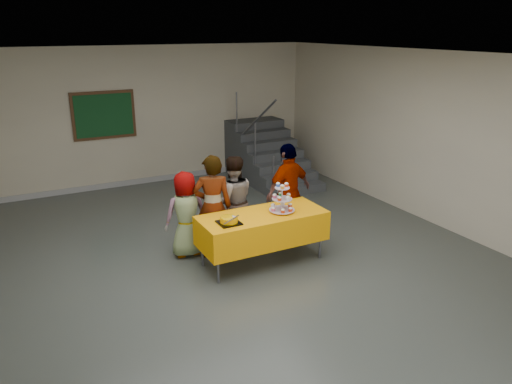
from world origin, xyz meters
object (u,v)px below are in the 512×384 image
Objects in this scene: cupcake_stand at (282,201)px; noticeboard at (104,115)px; staircase at (266,157)px; schoolchild_c at (233,201)px; bear_cake at (229,219)px; bake_table at (262,228)px; schoolchild_d at (288,192)px; schoolchild_a at (186,214)px; schoolchild_b at (213,207)px.

cupcake_stand is 5.04m from noticeboard.
schoolchild_c is at bearing -126.40° from staircase.
noticeboard is (-0.66, 4.82, 0.77)m from bear_cake.
bake_table is 4.22× the size of cupcake_stand.
noticeboard reaches higher than cupcake_stand.
schoolchild_c is (-0.11, 0.79, 0.18)m from bake_table.
cupcake_stand is 0.89m from bear_cake.
schoolchild_d is at bearing 26.63° from bear_cake.
cupcake_stand is (0.30, -0.04, 0.38)m from bake_table.
schoolchild_a is at bearing -134.57° from staircase.
cupcake_stand is 0.81m from schoolchild_d.
bake_table is at bearing -119.20° from staircase.
noticeboard reaches higher than bear_cake.
schoolchild_b is at bearing -129.23° from staircase.
schoolchild_b reaches higher than cupcake_stand.
noticeboard reaches higher than schoolchild_a.
staircase reaches higher than bear_cake.
bake_table is 1.27× the size of schoolchild_c.
bake_table is at bearing 109.78° from schoolchild_c.
noticeboard is (-1.24, 4.71, 1.04)m from bake_table.
schoolchild_a is at bearing -21.15° from schoolchild_d.
bear_cake is 1.02m from schoolchild_c.
staircase is at bearing -131.88° from schoolchild_a.
schoolchild_a is 4.07m from noticeboard.
staircase reaches higher than schoolchild_b.
staircase reaches higher than schoolchild_c.
bake_table is 4.44m from staircase.
noticeboard is (-0.68, 4.17, 0.80)m from schoolchild_b.
schoolchild_a reaches higher than bake_table.
schoolchild_c is at bearing -175.12° from schoolchild_a.
schoolchild_c is at bearing -28.12° from schoolchild_d.
schoolchild_c is 4.17m from noticeboard.
schoolchild_a is 0.90× the size of schoolchild_c.
schoolchild_a is (-0.90, 0.76, 0.11)m from bake_table.
schoolchild_a is at bearing -13.45° from schoolchild_b.
cupcake_stand reaches higher than bake_table.
bake_table is 1.41× the size of schoolchild_a.
noticeboard reaches higher than schoolchild_c.
schoolchild_d is at bearing 36.34° from bake_table.
schoolchild_d is 4.67m from noticeboard.
schoolchild_a is at bearing -85.08° from noticeboard.
schoolchild_b is 0.99× the size of schoolchild_d.
bear_cake is 0.27× the size of schoolchild_a.
noticeboard is at bearing 166.21° from staircase.
bake_table is 5.25× the size of bear_cake.
schoolchild_c is at bearing -73.86° from noticeboard.
cupcake_stand is 0.33× the size of schoolchild_a.
schoolchild_b is 4.30m from noticeboard.
staircase is at bearing 55.39° from bear_cake.
schoolchild_d is at bearing 176.75° from schoolchild_a.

